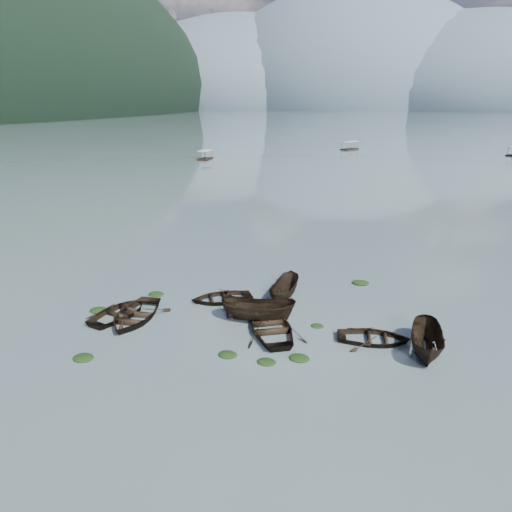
% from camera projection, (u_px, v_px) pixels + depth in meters
% --- Properties ---
extents(ground_plane, '(2400.00, 2400.00, 0.00)m').
position_uv_depth(ground_plane, '(194.00, 368.00, 22.81)').
color(ground_plane, '#506164').
extents(haze_mtn_a, '(520.00, 520.00, 280.00)m').
position_uv_depth(haze_mtn_a, '(245.00, 109.00, 910.14)').
color(haze_mtn_a, '#475666').
rests_on(haze_mtn_a, ground).
extents(haze_mtn_b, '(520.00, 520.00, 340.00)m').
position_uv_depth(haze_mtn_b, '(347.00, 109.00, 861.06)').
color(haze_mtn_b, '#475666').
rests_on(haze_mtn_b, ground).
extents(haze_mtn_c, '(520.00, 520.00, 260.00)m').
position_uv_depth(haze_mtn_c, '(461.00, 110.00, 811.98)').
color(haze_mtn_c, '#475666').
rests_on(haze_mtn_c, ground).
extents(rowboat_0, '(3.74, 5.05, 1.01)m').
position_uv_depth(rowboat_0, '(135.00, 319.00, 27.93)').
color(rowboat_0, black).
rests_on(rowboat_0, ground).
extents(rowboat_1, '(4.19, 5.03, 0.90)m').
position_uv_depth(rowboat_1, '(121.00, 316.00, 28.38)').
color(rowboat_1, black).
rests_on(rowboat_1, ground).
extents(rowboat_2, '(4.68, 2.05, 1.77)m').
position_uv_depth(rowboat_2, '(258.00, 321.00, 27.72)').
color(rowboat_2, black).
rests_on(rowboat_2, ground).
extents(rowboat_3, '(5.22, 5.85, 1.00)m').
position_uv_depth(rowboat_3, '(272.00, 332.00, 26.38)').
color(rowboat_3, black).
rests_on(rowboat_3, ground).
extents(rowboat_4, '(4.30, 3.30, 0.83)m').
position_uv_depth(rowboat_4, '(374.00, 342.00, 25.32)').
color(rowboat_4, black).
rests_on(rowboat_4, ground).
extents(rowboat_5, '(1.81, 4.45, 1.70)m').
position_uv_depth(rowboat_5, '(426.00, 354.00, 24.11)').
color(rowboat_5, black).
rests_on(rowboat_5, ground).
extents(rowboat_7, '(4.95, 4.52, 0.84)m').
position_uv_depth(rowboat_7, '(221.00, 301.00, 30.53)').
color(rowboat_7, black).
rests_on(rowboat_7, ground).
extents(rowboat_8, '(1.90, 4.10, 1.53)m').
position_uv_depth(rowboat_8, '(284.00, 298.00, 30.98)').
color(rowboat_8, black).
rests_on(rowboat_8, ground).
extents(weed_clump_0, '(1.10, 0.90, 0.24)m').
position_uv_depth(weed_clump_0, '(83.00, 359.00, 23.62)').
color(weed_clump_0, black).
rests_on(weed_clump_0, ground).
extents(weed_clump_1, '(1.02, 0.81, 0.22)m').
position_uv_depth(weed_clump_1, '(228.00, 355.00, 23.93)').
color(weed_clump_1, black).
rests_on(weed_clump_1, ground).
extents(weed_clump_2, '(1.07, 0.86, 0.23)m').
position_uv_depth(weed_clump_2, '(299.00, 359.00, 23.60)').
color(weed_clump_2, black).
rests_on(weed_clump_2, ground).
extents(weed_clump_3, '(0.77, 0.65, 0.17)m').
position_uv_depth(weed_clump_3, '(317.00, 326.00, 27.04)').
color(weed_clump_3, black).
rests_on(weed_clump_3, ground).
extents(weed_clump_4, '(0.99, 0.79, 0.20)m').
position_uv_depth(weed_clump_4, '(266.00, 363.00, 23.27)').
color(weed_clump_4, black).
rests_on(weed_clump_4, ground).
extents(weed_clump_5, '(1.18, 0.95, 0.25)m').
position_uv_depth(weed_clump_5, '(99.00, 311.00, 29.00)').
color(weed_clump_5, black).
rests_on(weed_clump_5, ground).
extents(weed_clump_6, '(1.09, 0.91, 0.23)m').
position_uv_depth(weed_clump_6, '(156.00, 295.00, 31.47)').
color(weed_clump_6, black).
rests_on(weed_clump_6, ground).
extents(weed_clump_7, '(1.24, 0.99, 0.27)m').
position_uv_depth(weed_clump_7, '(361.00, 284.00, 33.37)').
color(weed_clump_7, black).
rests_on(weed_clump_7, ground).
extents(pontoon_left, '(2.40, 5.35, 2.02)m').
position_uv_depth(pontoon_left, '(205.00, 160.00, 105.57)').
color(pontoon_left, black).
rests_on(pontoon_left, ground).
extents(pontoon_centre, '(4.90, 6.12, 2.18)m').
position_uv_depth(pontoon_centre, '(350.00, 150.00, 127.35)').
color(pontoon_centre, black).
rests_on(pontoon_centre, ground).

